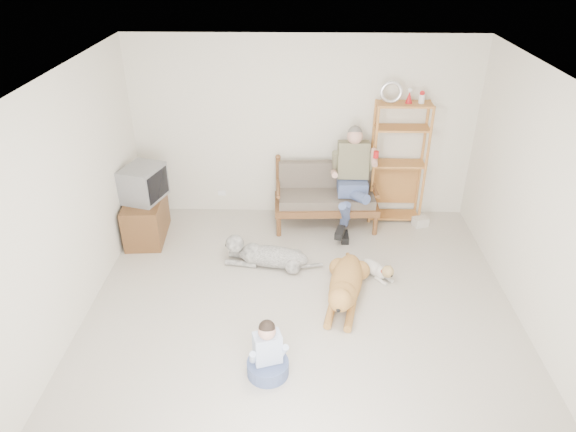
{
  "coord_description": "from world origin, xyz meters",
  "views": [
    {
      "loc": [
        -0.04,
        -4.39,
        3.93
      ],
      "look_at": [
        -0.17,
        1.0,
        0.88
      ],
      "focal_mm": 32.0,
      "sensor_mm": 36.0,
      "label": 1
    }
  ],
  "objects_px": {
    "loveseat": "(326,194)",
    "etagere": "(398,162)",
    "tv_stand": "(146,219)",
    "golden_retriever": "(345,286)"
  },
  "relations": [
    {
      "from": "loveseat",
      "to": "etagere",
      "type": "bearing_deg",
      "value": 6.61
    },
    {
      "from": "loveseat",
      "to": "tv_stand",
      "type": "xyz_separation_m",
      "value": [
        -2.58,
        -0.48,
        -0.19
      ]
    },
    {
      "from": "loveseat",
      "to": "golden_retriever",
      "type": "bearing_deg",
      "value": -87.44
    },
    {
      "from": "tv_stand",
      "to": "etagere",
      "type": "bearing_deg",
      "value": 5.76
    },
    {
      "from": "golden_retriever",
      "to": "etagere",
      "type": "bearing_deg",
      "value": 78.11
    },
    {
      "from": "loveseat",
      "to": "etagere",
      "type": "relative_size",
      "value": 0.72
    },
    {
      "from": "tv_stand",
      "to": "golden_retriever",
      "type": "distance_m",
      "value": 3.07
    },
    {
      "from": "loveseat",
      "to": "golden_retriever",
      "type": "xyz_separation_m",
      "value": [
        0.17,
        -1.84,
        -0.29
      ]
    },
    {
      "from": "loveseat",
      "to": "etagere",
      "type": "xyz_separation_m",
      "value": [
        1.04,
        0.17,
        0.45
      ]
    },
    {
      "from": "loveseat",
      "to": "tv_stand",
      "type": "relative_size",
      "value": 1.64
    }
  ]
}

